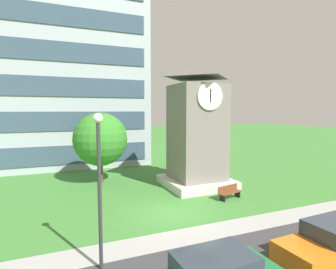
{
  "coord_description": "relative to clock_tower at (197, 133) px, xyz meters",
  "views": [
    {
      "loc": [
        -6.03,
        -13.72,
        5.85
      ],
      "look_at": [
        1.96,
        5.52,
        3.97
      ],
      "focal_mm": 29.13,
      "sensor_mm": 36.0,
      "label": 1
    }
  ],
  "objects": [
    {
      "name": "park_bench",
      "position": [
        0.5,
        -3.62,
        -3.62
      ],
      "size": [
        1.86,
        0.88,
        0.88
      ],
      "color": "brown",
      "rests_on": "ground"
    },
    {
      "name": "ground_plane",
      "position": [
        -3.93,
        -4.52,
        -4.08
      ],
      "size": [
        160.0,
        160.0,
        0.0
      ],
      "primitive_type": "plane",
      "color": "#3D7A33"
    },
    {
      "name": "parked_car_orange",
      "position": [
        -0.43,
        -11.57,
        -3.22
      ],
      "size": [
        4.7,
        2.09,
        1.69
      ],
      "color": "orange",
      "rests_on": "ground"
    },
    {
      "name": "tree_by_building",
      "position": [
        -6.67,
        3.76,
        -0.56
      ],
      "size": [
        4.27,
        4.27,
        5.67
      ],
      "color": "#513823",
      "rests_on": "ground"
    },
    {
      "name": "kerb_strip",
      "position": [
        -3.93,
        -7.34,
        -4.08
      ],
      "size": [
        120.0,
        1.6,
        0.01
      ],
      "primitive_type": "cube",
      "color": "#9E9E99",
      "rests_on": "ground"
    },
    {
      "name": "clock_tower",
      "position": [
        0.0,
        0.0,
        0.0
      ],
      "size": [
        4.84,
        4.84,
        9.23
      ],
      "color": "slate",
      "rests_on": "ground"
    },
    {
      "name": "street_lamp",
      "position": [
        -8.57,
        -8.46,
        -0.51
      ],
      "size": [
        0.36,
        0.36,
        5.74
      ],
      "color": "#333338",
      "rests_on": "ground"
    },
    {
      "name": "office_building",
      "position": [
        -9.91,
        17.0,
        5.52
      ],
      "size": [
        18.7,
        15.98,
        19.2
      ],
      "color": "#9EA8B2",
      "rests_on": "ground"
    }
  ]
}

